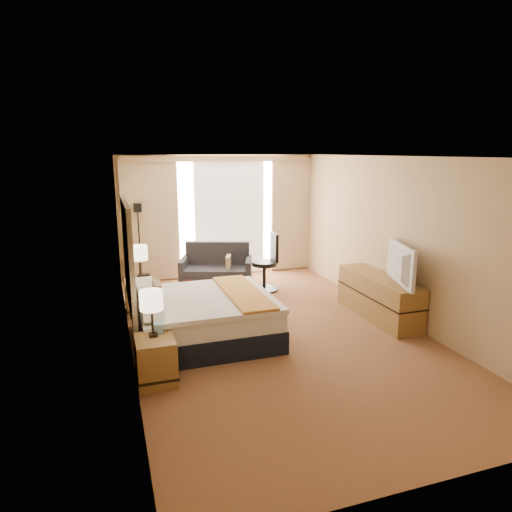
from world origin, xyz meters
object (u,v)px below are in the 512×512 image
object	(u,v)px
loveseat	(217,273)
lamp_left	(151,301)
media_dresser	(379,297)
floor_lamp	(139,227)
nightstand_left	(156,360)
television	(394,264)
desk_chair	(267,265)
bed	(205,317)
nightstand_right	(139,297)
lamp_right	(139,254)

from	to	relation	value
loveseat	lamp_left	size ratio (longest dim) A/B	2.79
loveseat	lamp_left	world-z (taller)	lamp_left
media_dresser	floor_lamp	xyz separation A→B (m)	(-3.53, 3.25, 0.82)
nightstand_left	television	bearing A→B (deg)	9.71
floor_lamp	desk_chair	xyz separation A→B (m)	(2.32, -1.24, -0.67)
television	desk_chair	bearing A→B (deg)	41.96
nightstand_left	television	xyz separation A→B (m)	(3.65, 0.62, 0.73)
bed	loveseat	xyz separation A→B (m)	(0.79, 2.54, -0.05)
television	lamp_left	bearing A→B (deg)	115.11
bed	media_dresser	bearing A→B (deg)	0.02
nightstand_right	media_dresser	size ratio (longest dim) A/B	0.31
nightstand_left	desk_chair	distance (m)	3.95
nightstand_right	loveseat	bearing A→B (deg)	34.29
lamp_right	media_dresser	bearing A→B (deg)	-22.53
media_dresser	lamp_left	size ratio (longest dim) A/B	3.20
desk_chair	lamp_right	xyz separation A→B (m)	(-2.45, -0.49, 0.51)
media_dresser	desk_chair	bearing A→B (deg)	121.15
floor_lamp	lamp_left	xyz separation A→B (m)	(-0.18, -4.24, -0.19)
bed	lamp_left	xyz separation A→B (m)	(-0.82, -0.98, 0.65)
nightstand_right	television	world-z (taller)	television
desk_chair	lamp_right	bearing A→B (deg)	-163.13
nightstand_right	floor_lamp	xyz separation A→B (m)	(0.17, 1.80, 0.90)
desk_chair	floor_lamp	bearing A→B (deg)	157.32
nightstand_right	television	bearing A→B (deg)	-27.20
nightstand_left	loveseat	xyz separation A→B (m)	(1.60, 3.59, 0.01)
nightstand_left	lamp_left	xyz separation A→B (m)	(-0.01, 0.06, 0.71)
loveseat	floor_lamp	xyz separation A→B (m)	(-1.43, 0.71, 0.88)
nightstand_left	desk_chair	size ratio (longest dim) A/B	0.49
bed	lamp_left	bearing A→B (deg)	-129.83
bed	television	bearing A→B (deg)	-8.50
media_dresser	floor_lamp	distance (m)	4.87
loveseat	lamp_right	distance (m)	2.00
desk_chair	lamp_left	size ratio (longest dim) A/B	2.01
media_dresser	floor_lamp	world-z (taller)	floor_lamp
nightstand_left	television	world-z (taller)	television
floor_lamp	desk_chair	distance (m)	2.71
bed	loveseat	world-z (taller)	bed
nightstand_right	lamp_right	distance (m)	0.74
nightstand_right	lamp_right	size ratio (longest dim) A/B	0.93
media_dresser	lamp_right	xyz separation A→B (m)	(-3.66, 1.52, 0.66)
nightstand_right	lamp_left	distance (m)	2.54
lamp_left	lamp_right	bearing A→B (deg)	88.88
media_dresser	lamp_left	bearing A→B (deg)	-165.13
lamp_left	media_dresser	bearing A→B (deg)	14.87
nightstand_left	bed	distance (m)	1.33
lamp_left	lamp_right	distance (m)	2.51
nightstand_left	lamp_right	world-z (taller)	lamp_right
floor_lamp	desk_chair	world-z (taller)	floor_lamp
loveseat	television	bearing A→B (deg)	-35.61
loveseat	desk_chair	xyz separation A→B (m)	(0.89, -0.53, 0.21)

